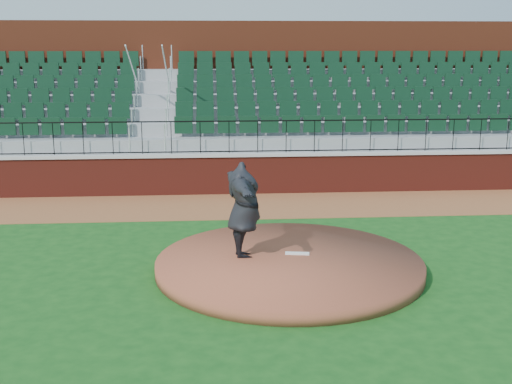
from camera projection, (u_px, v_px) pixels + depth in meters
ground at (261, 267)px, 13.72m from camera, size 90.00×90.00×0.00m
warning_track at (247, 205)px, 18.97m from camera, size 34.00×3.20×0.01m
field_wall at (244, 175)px, 20.39m from camera, size 34.00×0.35×1.20m
wall_cap at (243, 154)px, 20.24m from camera, size 34.00×0.45×0.10m
wall_railing at (243, 137)px, 20.12m from camera, size 34.00×0.05×1.00m
seating_stands at (239, 112)px, 22.66m from camera, size 34.00×5.10×4.60m
concourse_wall at (236, 93)px, 25.28m from camera, size 34.00×0.50×5.50m
pitchers_mound at (289, 265)px, 13.49m from camera, size 5.58×5.58×0.25m
pitching_rubber at (297, 253)px, 13.78m from camera, size 0.53×0.21×0.03m
pitcher at (244, 210)px, 13.43m from camera, size 0.94×2.56×2.04m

